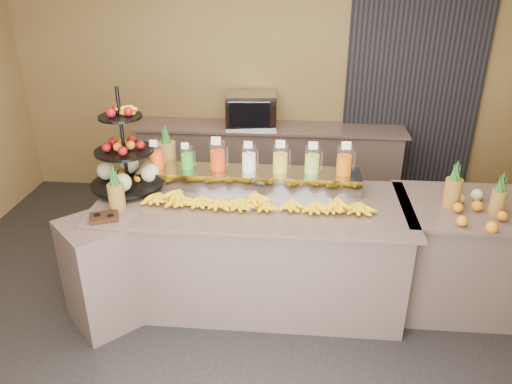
# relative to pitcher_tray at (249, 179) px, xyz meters

# --- Properties ---
(ground) EXTENTS (6.00, 6.00, 0.00)m
(ground) POSITION_rel_pitcher_tray_xyz_m (0.06, -0.58, -1.01)
(ground) COLOR black
(ground) RESTS_ON ground
(room_envelope) EXTENTS (6.04, 5.02, 2.82)m
(room_envelope) POSITION_rel_pitcher_tray_xyz_m (0.25, 0.21, 0.87)
(room_envelope) COLOR olive
(room_envelope) RESTS_ON ground
(buffet_counter) EXTENTS (2.75, 1.25, 0.93)m
(buffet_counter) POSITION_rel_pitcher_tray_xyz_m (-0.05, -0.32, -0.54)
(buffet_counter) COLOR gray
(buffet_counter) RESTS_ON ground
(right_counter) EXTENTS (1.08, 0.88, 0.93)m
(right_counter) POSITION_rel_pitcher_tray_xyz_m (1.76, -0.18, -0.54)
(right_counter) COLOR gray
(right_counter) RESTS_ON ground
(back_ledge) EXTENTS (3.10, 0.55, 0.93)m
(back_ledge) POSITION_rel_pitcher_tray_xyz_m (0.06, 1.67, -0.54)
(back_ledge) COLOR gray
(back_ledge) RESTS_ON ground
(pitcher_tray) EXTENTS (1.85, 0.30, 0.15)m
(pitcher_tray) POSITION_rel_pitcher_tray_xyz_m (0.00, 0.00, 0.00)
(pitcher_tray) COLOR gray
(pitcher_tray) RESTS_ON buffet_counter
(juice_pitcher_orange_a) EXTENTS (0.11, 0.12, 0.27)m
(juice_pitcher_orange_a) POSITION_rel_pitcher_tray_xyz_m (-0.78, -0.00, 0.17)
(juice_pitcher_orange_a) COLOR silver
(juice_pitcher_orange_a) RESTS_ON pitcher_tray
(juice_pitcher_green) EXTENTS (0.11, 0.11, 0.26)m
(juice_pitcher_green) POSITION_rel_pitcher_tray_xyz_m (-0.52, -0.00, 0.16)
(juice_pitcher_green) COLOR silver
(juice_pitcher_green) RESTS_ON pitcher_tray
(juice_pitcher_orange_b) EXTENTS (0.13, 0.14, 0.32)m
(juice_pitcher_orange_b) POSITION_rel_pitcher_tray_xyz_m (-0.26, -0.00, 0.18)
(juice_pitcher_orange_b) COLOR silver
(juice_pitcher_orange_b) RESTS_ON pitcher_tray
(juice_pitcher_milk) EXTENTS (0.12, 0.12, 0.29)m
(juice_pitcher_milk) POSITION_rel_pitcher_tray_xyz_m (-0.00, -0.00, 0.17)
(juice_pitcher_milk) COLOR silver
(juice_pitcher_milk) RESTS_ON pitcher_tray
(juice_pitcher_lemon) EXTENTS (0.13, 0.13, 0.31)m
(juice_pitcher_lemon) POSITION_rel_pitcher_tray_xyz_m (0.26, -0.00, 0.18)
(juice_pitcher_lemon) COLOR silver
(juice_pitcher_lemon) RESTS_ON pitcher_tray
(juice_pitcher_lime) EXTENTS (0.13, 0.13, 0.30)m
(juice_pitcher_lime) POSITION_rel_pitcher_tray_xyz_m (0.52, -0.00, 0.18)
(juice_pitcher_lime) COLOR silver
(juice_pitcher_lime) RESTS_ON pitcher_tray
(juice_pitcher_orange_c) EXTENTS (0.13, 0.13, 0.31)m
(juice_pitcher_orange_c) POSITION_rel_pitcher_tray_xyz_m (0.78, -0.00, 0.18)
(juice_pitcher_orange_c) COLOR silver
(juice_pitcher_orange_c) RESTS_ON pitcher_tray
(banana_heap) EXTENTS (1.80, 0.16, 0.15)m
(banana_heap) POSITION_rel_pitcher_tray_xyz_m (0.09, -0.34, -0.02)
(banana_heap) COLOR yellow
(banana_heap) RESTS_ON buffet_counter
(fruit_stand) EXTENTS (0.62, 0.62, 0.86)m
(fruit_stand) POSITION_rel_pitcher_tray_xyz_m (-0.97, -0.12, 0.15)
(fruit_stand) COLOR black
(fruit_stand) RESTS_ON buffet_counter
(condiment_caddy) EXTENTS (0.25, 0.22, 0.03)m
(condiment_caddy) POSITION_rel_pitcher_tray_xyz_m (-1.02, -0.66, -0.06)
(condiment_caddy) COLOR black
(condiment_caddy) RESTS_ON buffet_counter
(pineapple_left_a) EXTENTS (0.13, 0.13, 0.37)m
(pineapple_left_a) POSITION_rel_pitcher_tray_xyz_m (-0.97, -0.50, 0.06)
(pineapple_left_a) COLOR brown
(pineapple_left_a) RESTS_ON buffet_counter
(pineapple_left_b) EXTENTS (0.16, 0.16, 0.45)m
(pineapple_left_b) POSITION_rel_pitcher_tray_xyz_m (-0.75, 0.22, 0.10)
(pineapple_left_b) COLOR brown
(pineapple_left_b) RESTS_ON buffet_counter
(right_fruit_pile) EXTENTS (0.43, 0.41, 0.23)m
(right_fruit_pile) POSITION_rel_pitcher_tray_xyz_m (1.74, -0.35, -0.00)
(right_fruit_pile) COLOR brown
(right_fruit_pile) RESTS_ON right_counter
(oven_warmer) EXTENTS (0.59, 0.44, 0.37)m
(oven_warmer) POSITION_rel_pitcher_tray_xyz_m (-0.15, 1.67, 0.11)
(oven_warmer) COLOR gray
(oven_warmer) RESTS_ON back_ledge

